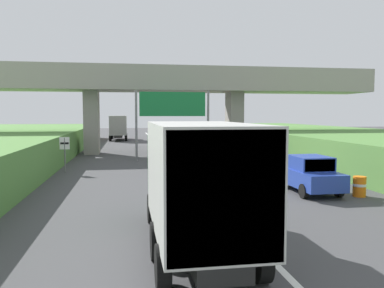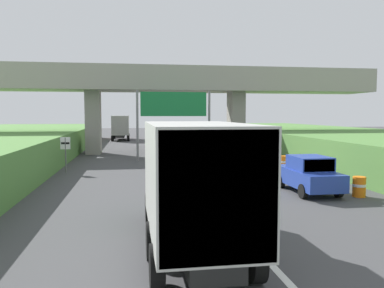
{
  "view_description": "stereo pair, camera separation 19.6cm",
  "coord_description": "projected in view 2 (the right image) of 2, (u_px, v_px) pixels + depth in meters",
  "views": [
    {
      "loc": [
        -3.53,
        -2.31,
        3.66
      ],
      "look_at": [
        0.0,
        18.86,
        2.0
      ],
      "focal_mm": 36.25,
      "sensor_mm": 36.0,
      "label": 1
    },
    {
      "loc": [
        -3.34,
        -2.34,
        3.66
      ],
      "look_at": [
        0.0,
        18.86,
        2.0
      ],
      "focal_mm": 36.25,
      "sensor_mm": 36.0,
      "label": 2
    }
  ],
  "objects": [
    {
      "name": "car_blue",
      "position": [
        308.0,
        174.0,
        18.07
      ],
      "size": [
        1.86,
        4.1,
        1.72
      ],
      "color": "#233D9E",
      "rests_on": "ground"
    },
    {
      "name": "speed_limit_sign",
      "position": [
        65.0,
        149.0,
        24.14
      ],
      "size": [
        0.6,
        0.08,
        2.23
      ],
      "color": "slate",
      "rests_on": "ground"
    },
    {
      "name": "overpass_bridge",
      "position": [
        167.0,
        89.0,
        36.41
      ],
      "size": [
        40.0,
        4.8,
        8.0
      ],
      "color": "#9E998E",
      "rests_on": "ground"
    },
    {
      "name": "truck_red",
      "position": [
        121.0,
        126.0,
        54.49
      ],
      "size": [
        2.44,
        7.3,
        3.44
      ],
      "color": "black",
      "rests_on": "ground"
    },
    {
      "name": "car_orange",
      "position": [
        203.0,
        139.0,
        44.06
      ],
      "size": [
        1.86,
        4.1,
        1.72
      ],
      "color": "orange",
      "rests_on": "ground"
    },
    {
      "name": "construction_barrel_3",
      "position": [
        315.0,
        172.0,
        21.4
      ],
      "size": [
        0.57,
        0.57,
        0.9
      ],
      "color": "orange",
      "rests_on": "ground"
    },
    {
      "name": "construction_barrel_4",
      "position": [
        284.0,
        162.0,
        25.64
      ],
      "size": [
        0.57,
        0.57,
        0.9
      ],
      "color": "orange",
      "rests_on": "ground"
    },
    {
      "name": "truck_green",
      "position": [
        191.0,
        179.0,
        10.38
      ],
      "size": [
        2.44,
        7.3,
        3.44
      ],
      "color": "black",
      "rests_on": "ground"
    },
    {
      "name": "overhead_highway_sign",
      "position": [
        174.0,
        109.0,
        30.46
      ],
      "size": [
        5.88,
        0.18,
        5.5
      ],
      "color": "slate",
      "rests_on": "ground"
    },
    {
      "name": "lane_centre_stripe",
      "position": [
        175.0,
        161.0,
        30.12
      ],
      "size": [
        0.2,
        94.87,
        0.01
      ],
      "primitive_type": "cube",
      "color": "white",
      "rests_on": "ground"
    },
    {
      "name": "construction_barrel_2",
      "position": [
        359.0,
        187.0,
        17.14
      ],
      "size": [
        0.57,
        0.57,
        0.9
      ],
      "color": "orange",
      "rests_on": "ground"
    },
    {
      "name": "construction_barrel_5",
      "position": [
        263.0,
        156.0,
        29.9
      ],
      "size": [
        0.57,
        0.57,
        0.9
      ],
      "color": "orange",
      "rests_on": "ground"
    }
  ]
}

